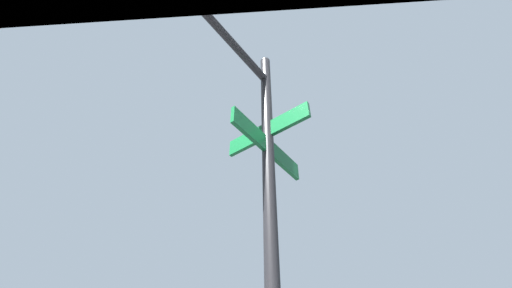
% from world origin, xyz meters
% --- Properties ---
extents(traffic_signal_near, '(1.98, 2.80, 5.21)m').
position_xyz_m(traffic_signal_near, '(-5.90, -5.83, 3.68)').
color(traffic_signal_near, black).
rests_on(traffic_signal_near, ground_plane).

